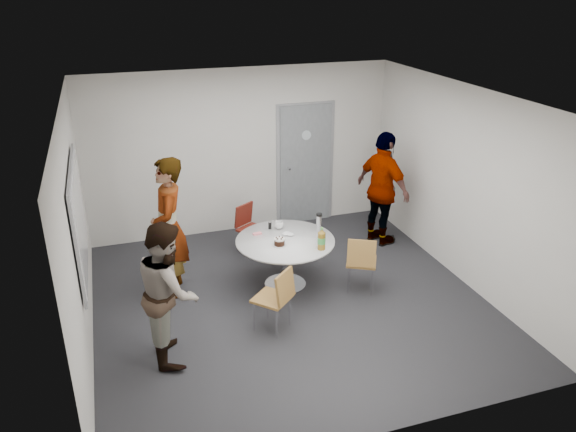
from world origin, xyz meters
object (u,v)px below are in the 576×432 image
object	(u,v)px
person_left	(169,291)
door	(305,165)
chair_far	(249,224)
chair_near_right	(361,259)
chair_near_left	(278,295)
table	(287,246)
whiteboard	(79,219)
person_main	(169,228)
person_right	(383,189)

from	to	relation	value
person_left	door	bearing A→B (deg)	-40.00
chair_far	person_left	bearing A→B (deg)	23.57
door	chair_near_right	bearing A→B (deg)	-92.49
door	chair_near_left	distance (m)	3.42
table	chair_near_left	size ratio (longest dim) A/B	1.64
table	person_left	xyz separation A→B (m)	(-1.71, -1.06, 0.21)
chair_far	door	bearing A→B (deg)	-176.83
table	person_left	distance (m)	2.03
whiteboard	chair_near_left	distance (m)	2.44
chair_near_left	chair_near_right	xyz separation A→B (m)	(1.34, 0.51, 0.00)
chair_near_left	person_main	world-z (taller)	person_main
whiteboard	chair_near_right	distance (m)	3.59
chair_far	table	bearing A→B (deg)	68.85
door	person_right	world-z (taller)	door
whiteboard	chair_far	xyz separation A→B (m)	(2.32, 1.38, -0.98)
chair_far	person_main	size ratio (longest dim) A/B	0.41
door	person_left	bearing A→B (deg)	-130.94
table	chair_near_right	world-z (taller)	table
table	chair_near_left	world-z (taller)	table
whiteboard	table	xyz separation A→B (m)	(2.56, 0.22, -0.84)
door	person_left	size ratio (longest dim) A/B	1.29
chair_near_right	person_left	world-z (taller)	person_left
chair_far	person_right	world-z (taller)	person_right
chair_near_left	table	bearing A→B (deg)	22.93
chair_far	person_right	distance (m)	2.16
chair_near_left	person_right	xyz separation A→B (m)	(2.30, 1.83, 0.42)
table	whiteboard	bearing A→B (deg)	-175.11
chair_far	person_main	world-z (taller)	person_main
person_main	person_right	xyz separation A→B (m)	(3.37, 0.51, -0.04)
person_right	person_main	bearing A→B (deg)	81.24
table	person_right	distance (m)	2.05
chair_near_left	person_left	world-z (taller)	person_left
table	chair_near_left	bearing A→B (deg)	-114.29
person_left	person_right	xyz separation A→B (m)	(3.56, 1.90, 0.10)
person_main	chair_near_left	bearing A→B (deg)	46.72
whiteboard	person_left	bearing A→B (deg)	-44.83
chair_near_right	person_right	distance (m)	1.68
table	chair_near_right	distance (m)	1.02
person_main	person_left	xyz separation A→B (m)	(-0.19, -1.38, -0.13)
person_left	chair_far	bearing A→B (deg)	-32.57
whiteboard	person_main	world-z (taller)	whiteboard
chair_far	person_main	distance (m)	1.60
chair_near_left	chair_far	distance (m)	2.16
person_left	chair_near_right	bearing A→B (deg)	-76.45
door	person_main	size ratio (longest dim) A/B	1.11
person_left	whiteboard	bearing A→B (deg)	46.11
chair_near_right	person_right	xyz separation A→B (m)	(0.96, 1.32, 0.42)
door	chair_near_right	distance (m)	2.60
door	person_main	bearing A→B (deg)	-145.32
whiteboard	person_right	world-z (taller)	whiteboard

